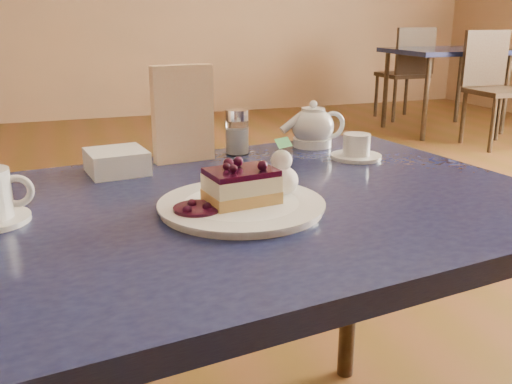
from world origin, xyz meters
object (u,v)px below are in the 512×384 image
object	(u,v)px
dessert_plate	(241,206)
tea_set	(321,132)
main_table	(230,241)
bg_table_far_right	(441,123)
cheesecake_slice	(241,186)

from	to	relation	value
dessert_plate	tea_set	distance (m)	0.46
main_table	dessert_plate	size ratio (longest dim) A/B	4.55
tea_set	bg_table_far_right	bearing A→B (deg)	48.78
cheesecake_slice	bg_table_far_right	world-z (taller)	cheesecake_slice
dessert_plate	cheesecake_slice	distance (m)	0.03
dessert_plate	cheesecake_slice	xyz separation A→B (m)	(0.00, 0.00, 0.03)
cheesecake_slice	bg_table_far_right	bearing A→B (deg)	41.16
dessert_plate	bg_table_far_right	size ratio (longest dim) A/B	0.15
dessert_plate	tea_set	xyz separation A→B (m)	(0.31, 0.35, 0.03)
bg_table_far_right	cheesecake_slice	bearing A→B (deg)	-130.12
main_table	bg_table_far_right	world-z (taller)	bg_table_far_right
dessert_plate	cheesecake_slice	world-z (taller)	cheesecake_slice
main_table	tea_set	size ratio (longest dim) A/B	4.84
main_table	cheesecake_slice	size ratio (longest dim) A/B	9.95
main_table	tea_set	distance (m)	0.45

